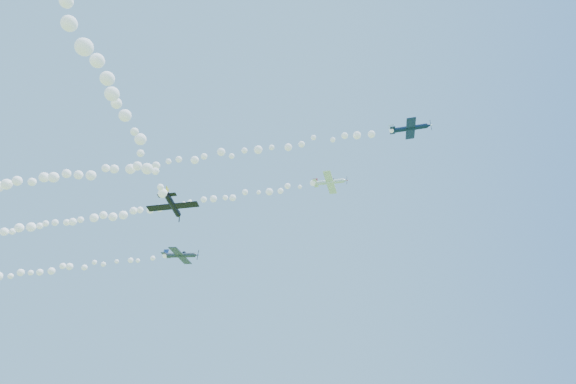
{
  "coord_description": "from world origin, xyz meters",
  "views": [
    {
      "loc": [
        7.41,
        -69.47,
        2.0
      ],
      "look_at": [
        4.79,
        -5.31,
        44.56
      ],
      "focal_mm": 30.0,
      "sensor_mm": 36.0,
      "label": 1
    }
  ],
  "objects_px": {
    "plane_grey": "(180,255)",
    "plane_white": "(330,182)",
    "plane_black": "(173,206)",
    "plane_navy": "(410,128)"
  },
  "relations": [
    {
      "from": "plane_navy",
      "to": "plane_black",
      "type": "height_order",
      "value": "plane_navy"
    },
    {
      "from": "plane_white",
      "to": "plane_black",
      "type": "height_order",
      "value": "plane_white"
    },
    {
      "from": "plane_white",
      "to": "plane_grey",
      "type": "xyz_separation_m",
      "value": [
        -27.3,
        4.76,
        -11.99
      ]
    },
    {
      "from": "plane_white",
      "to": "plane_navy",
      "type": "height_order",
      "value": "plane_white"
    },
    {
      "from": "plane_grey",
      "to": "plane_black",
      "type": "height_order",
      "value": "plane_grey"
    },
    {
      "from": "plane_white",
      "to": "plane_black",
      "type": "xyz_separation_m",
      "value": [
        -22.67,
        -17.91,
        -15.68
      ]
    },
    {
      "from": "plane_white",
      "to": "plane_navy",
      "type": "bearing_deg",
      "value": -43.88
    },
    {
      "from": "plane_white",
      "to": "plane_navy",
      "type": "xyz_separation_m",
      "value": [
        11.42,
        -17.18,
        -2.36
      ]
    },
    {
      "from": "plane_navy",
      "to": "plane_grey",
      "type": "height_order",
      "value": "plane_navy"
    },
    {
      "from": "plane_grey",
      "to": "plane_white",
      "type": "bearing_deg",
      "value": -0.52
    }
  ]
}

